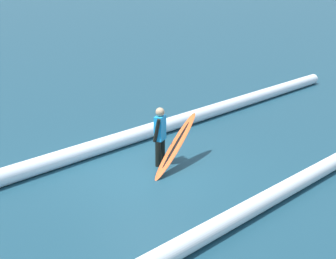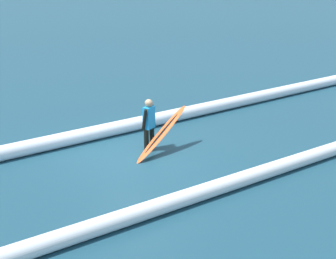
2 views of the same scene
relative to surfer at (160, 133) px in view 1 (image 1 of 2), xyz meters
name	(u,v)px [view 1 (image 1 of 2)]	position (x,y,z in m)	size (l,w,h in m)	color
ground_plane	(148,172)	(0.57, 0.16, -0.82)	(186.22, 186.22, 0.00)	#1A4355
surfer	(160,133)	(0.00, 0.00, 0.00)	(0.48, 0.39, 1.47)	black
surfboard	(176,145)	(-0.17, 0.39, -0.25)	(2.11, 0.88, 1.17)	#E55926
wave_crest_foreground	(92,149)	(0.86, -1.68, -0.61)	(0.42, 0.42, 25.00)	white
wave_crest_midground	(296,183)	(-0.97, 3.30, -0.64)	(0.36, 0.36, 20.14)	white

